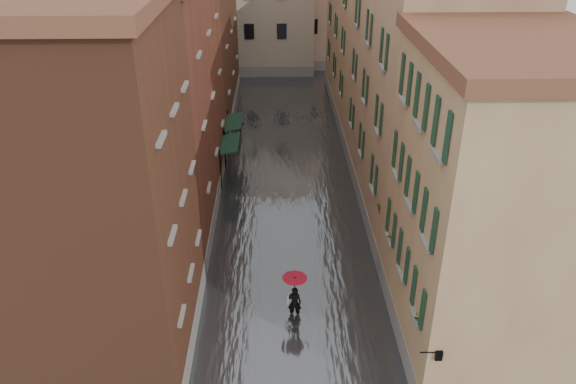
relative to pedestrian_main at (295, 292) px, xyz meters
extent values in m
plane|color=#5D5D5F|center=(0.01, 0.66, -1.33)|extent=(120.00, 120.00, 0.00)
cube|color=#43474B|center=(0.01, 13.66, -1.23)|extent=(10.00, 60.00, 0.20)
cube|color=brown|center=(-6.99, -1.34, 5.17)|extent=(6.00, 8.00, 13.00)
cube|color=brown|center=(-6.99, 9.66, 4.92)|extent=(6.00, 14.00, 12.50)
cube|color=brown|center=(-6.99, 24.66, 5.67)|extent=(6.00, 16.00, 14.00)
cube|color=#996F4F|center=(7.01, -1.34, 4.42)|extent=(6.00, 8.00, 11.50)
cube|color=tan|center=(7.01, 9.66, 5.17)|extent=(6.00, 14.00, 13.00)
cube|color=#996F4F|center=(7.01, 24.66, 4.42)|extent=(6.00, 16.00, 11.50)
cube|color=#B6A990|center=(-2.99, 38.66, 5.17)|extent=(12.00, 9.00, 13.00)
cube|color=#CDA490|center=(6.01, 40.66, 4.67)|extent=(10.00, 9.00, 12.00)
cube|color=#173425|center=(-3.44, 12.71, 1.22)|extent=(1.09, 2.95, 0.31)
cylinder|color=black|center=(-3.94, 11.24, 0.07)|extent=(0.06, 0.06, 2.80)
cylinder|color=black|center=(-3.94, 14.19, 0.07)|extent=(0.06, 0.06, 2.80)
cube|color=#173425|center=(-3.44, 16.28, 1.22)|extent=(1.09, 3.12, 0.31)
cylinder|color=black|center=(-3.94, 14.71, 0.07)|extent=(0.06, 0.06, 2.80)
cylinder|color=black|center=(-3.94, 17.84, 0.07)|extent=(0.06, 0.06, 2.80)
cylinder|color=black|center=(4.06, -5.34, 1.77)|extent=(0.60, 0.05, 0.05)
cube|color=black|center=(4.36, -5.34, 1.67)|extent=(0.22, 0.22, 0.35)
cube|color=beige|center=(4.36, -5.34, 1.67)|extent=(0.14, 0.14, 0.24)
cube|color=#9A5532|center=(4.13, -3.98, 1.82)|extent=(0.22, 0.85, 0.18)
imported|color=#265926|center=(4.13, -3.98, 2.24)|extent=(0.59, 0.51, 0.66)
cube|color=#9A5532|center=(4.13, 1.07, 1.82)|extent=(0.22, 0.85, 0.18)
imported|color=#265926|center=(4.13, 1.07, 2.24)|extent=(0.59, 0.51, 0.66)
cube|color=#9A5532|center=(4.13, 3.67, 1.82)|extent=(0.22, 0.85, 0.18)
imported|color=#265926|center=(4.13, 3.67, 2.24)|extent=(0.59, 0.51, 0.66)
imported|color=black|center=(0.00, 0.00, -0.54)|extent=(0.61, 0.44, 1.56)
cube|color=beige|center=(-0.28, 0.05, -0.38)|extent=(0.08, 0.30, 0.38)
cylinder|color=black|center=(0.00, 0.00, 0.02)|extent=(0.02, 0.02, 1.00)
cone|color=#A30A1F|center=(0.00, 0.00, 0.59)|extent=(1.06, 1.06, 0.28)
imported|color=black|center=(-3.36, 20.27, -0.52)|extent=(0.84, 0.69, 1.61)
camera|label=1|loc=(-0.73, -18.39, 14.60)|focal=35.00mm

